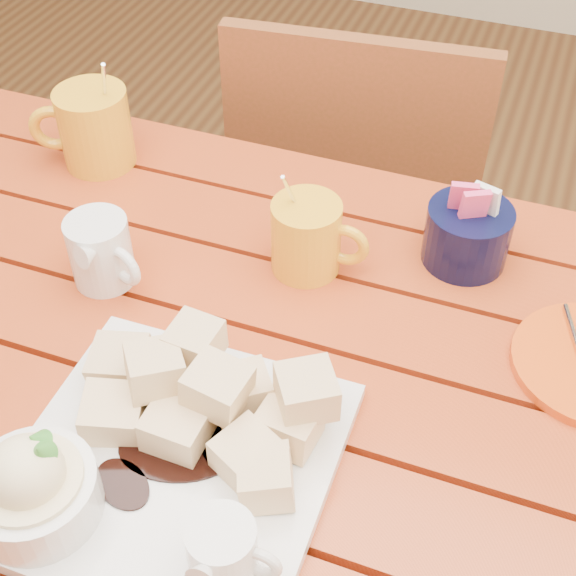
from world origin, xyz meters
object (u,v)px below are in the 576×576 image
at_px(coffee_mug_right, 308,236).
at_px(coffee_mug_left, 93,127).
at_px(dessert_plate, 151,454).
at_px(table, 246,429).
at_px(chair_far, 357,207).

bearing_deg(coffee_mug_right, coffee_mug_left, 161.21).
bearing_deg(dessert_plate, coffee_mug_right, 83.45).
relative_size(coffee_mug_left, coffee_mug_right, 1.18).
distance_m(table, coffee_mug_left, 0.47).
relative_size(coffee_mug_left, chair_far, 0.19).
relative_size(table, coffee_mug_left, 7.37).
distance_m(table, dessert_plate, 0.21).
xyz_separation_m(coffee_mug_left, coffee_mug_right, (0.35, -0.10, -0.01)).
bearing_deg(dessert_plate, table, 80.34).
xyz_separation_m(dessert_plate, coffee_mug_right, (0.04, 0.33, 0.01)).
bearing_deg(coffee_mug_left, coffee_mug_right, -38.04).
xyz_separation_m(coffee_mug_right, chair_far, (-0.06, 0.46, -0.31)).
xyz_separation_m(table, chair_far, (-0.05, 0.63, -0.16)).
xyz_separation_m(dessert_plate, coffee_mug_left, (-0.31, 0.43, 0.02)).
height_order(table, coffee_mug_left, coffee_mug_left).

